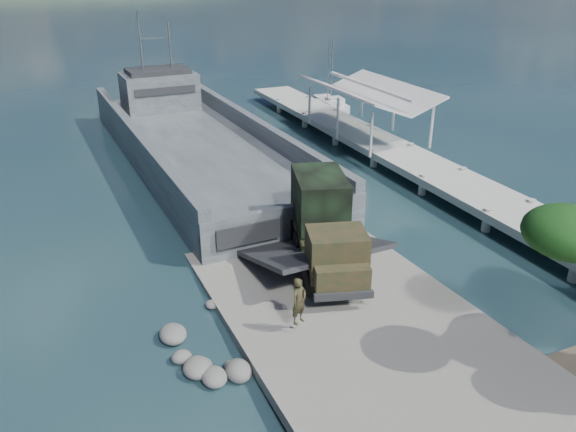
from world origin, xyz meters
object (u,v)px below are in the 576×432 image
object	(u,v)px
landing_craft	(198,151)
military_truck	(325,224)
sailboat_far	(331,104)
sailboat_near	(328,108)
soldier	(299,309)
pier	(373,134)

from	to	relation	value
landing_craft	military_truck	world-z (taller)	landing_craft
sailboat_far	sailboat_near	bearing A→B (deg)	-121.52
military_truck	sailboat_far	size ratio (longest dim) A/B	1.17
military_truck	soldier	distance (m)	6.15
landing_craft	military_truck	size ratio (longest dim) A/B	4.30
soldier	sailboat_far	bearing A→B (deg)	35.74
sailboat_far	military_truck	bearing A→B (deg)	-111.54
landing_craft	soldier	distance (m)	23.16
landing_craft	sailboat_far	world-z (taller)	landing_craft
sailboat_near	sailboat_far	bearing A→B (deg)	51.17
sailboat_far	pier	bearing A→B (deg)	-98.56
pier	sailboat_near	world-z (taller)	sailboat_near
pier	sailboat_near	xyz separation A→B (m)	(3.00, 13.41, -1.23)
landing_craft	military_truck	bearing A→B (deg)	-87.67
military_truck	pier	bearing A→B (deg)	67.85
military_truck	landing_craft	bearing A→B (deg)	111.05
landing_craft	sailboat_near	world-z (taller)	landing_craft
pier	soldier	size ratio (longest dim) A/B	22.20
military_truck	sailboat_near	size ratio (longest dim) A/B	1.26
landing_craft	pier	bearing A→B (deg)	-16.20
pier	soldier	distance (m)	25.07
military_truck	soldier	world-z (taller)	military_truck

